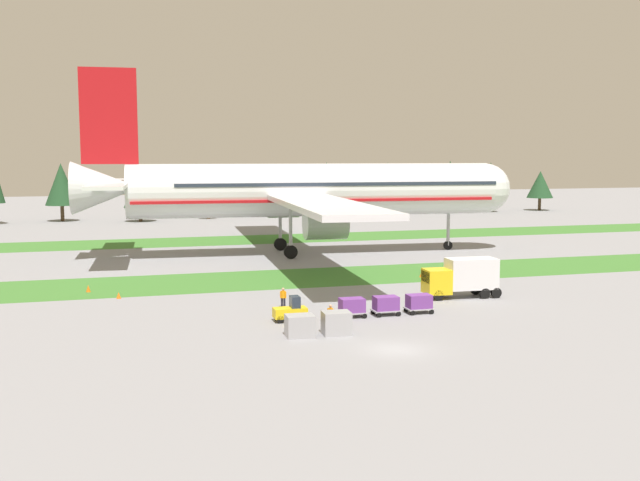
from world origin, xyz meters
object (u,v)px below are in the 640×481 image
cargo_dolly_lead (352,306)px  cargo_dolly_third (419,302)px  airliner (304,190)px  taxiway_marker_3 (119,295)px  uld_container_1 (336,323)px  taxiway_marker_2 (447,275)px  taxiway_marker_1 (421,275)px  taxiway_marker_0 (88,288)px  catering_truck (462,276)px  uld_container_0 (300,326)px  cargo_dolly_second (386,304)px  ground_crew_marshaller (330,315)px  ground_crew_loader (283,297)px  baggage_tug (291,311)px

cargo_dolly_lead → cargo_dolly_third: bearing=-90.0°
airliner → taxiway_marker_3: airliner is taller
uld_container_1 → taxiway_marker_2: size_ratio=3.00×
taxiway_marker_1 → taxiway_marker_3: taxiway_marker_3 is taller
taxiway_marker_0 → catering_truck: bearing=-20.5°
uld_container_0 → taxiway_marker_0: size_ratio=2.98×
cargo_dolly_second → uld_container_1: 7.69m
ground_crew_marshaller → cargo_dolly_lead: bearing=92.9°
airliner → uld_container_0: size_ratio=35.61×
ground_crew_loader → uld_container_0: size_ratio=0.87×
baggage_tug → uld_container_0: baggage_tug is taller
baggage_tug → catering_truck: bearing=-73.2°
cargo_dolly_second → cargo_dolly_third: 2.90m
ground_crew_loader → taxiway_marker_0: size_ratio=2.59×
cargo_dolly_second → ground_crew_marshaller: size_ratio=1.27×
airliner → catering_truck: (6.14, -32.84, -6.45)m
cargo_dolly_third → taxiway_marker_0: cargo_dolly_third is taller
cargo_dolly_third → taxiway_marker_0: size_ratio=3.29×
cargo_dolly_second → taxiway_marker_3: bearing=57.7°
baggage_tug → ground_crew_marshaller: baggage_tug is taller
taxiway_marker_0 → cargo_dolly_third: bearing=-33.5°
baggage_tug → uld_container_0: size_ratio=1.30×
catering_truck → taxiway_marker_0: bearing=73.1°
uld_container_1 → taxiway_marker_3: size_ratio=3.49×
ground_crew_loader → cargo_dolly_third: bearing=-177.7°
taxiway_marker_0 → taxiway_marker_2: (36.31, -2.16, -0.00)m
cargo_dolly_lead → taxiway_marker_3: 22.25m
cargo_dolly_third → cargo_dolly_second: bearing=90.0°
cargo_dolly_third → taxiway_marker_1: size_ratio=4.25×
catering_truck → uld_container_0: 20.64m
catering_truck → ground_crew_marshaller: 16.94m
airliner → baggage_tug: airliner is taller
uld_container_0 → taxiway_marker_3: uld_container_0 is taller
airliner → taxiway_marker_1: size_ratio=137.03×
uld_container_1 → taxiway_marker_2: bearing=47.5°
cargo_dolly_third → taxiway_marker_2: bearing=-32.7°
cargo_dolly_third → ground_crew_marshaller: ground_crew_marshaller is taller
cargo_dolly_lead → ground_crew_loader: 6.81m
baggage_tug → taxiway_marker_0: (-15.53, 17.38, -0.48)m
taxiway_marker_3 → catering_truck: bearing=-15.1°
baggage_tug → uld_container_0: bearing=173.7°
cargo_dolly_third → catering_truck: 8.37m
cargo_dolly_second → taxiway_marker_3: (-20.75, 13.30, -0.63)m
cargo_dolly_lead → ground_crew_marshaller: bearing=136.8°
taxiway_marker_0 → taxiway_marker_1: 33.92m
uld_container_0 → taxiway_marker_0: uld_container_0 is taller
catering_truck → ground_crew_loader: 16.77m
airliner → uld_container_1: bearing=-7.8°
uld_container_1 → taxiway_marker_1: 27.07m
baggage_tug → taxiway_marker_0: 23.31m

